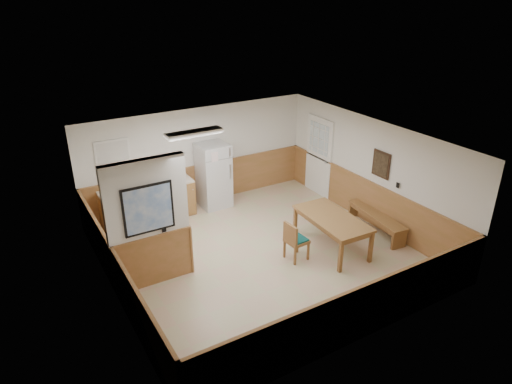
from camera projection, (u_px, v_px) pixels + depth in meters
ground at (260, 254)px, 9.65m from camera, size 6.00×6.00×0.00m
ceiling at (261, 141)px, 8.62m from camera, size 6.00×6.00×0.02m
back_wall at (199, 157)px, 11.48m from camera, size 6.00×0.02×2.50m
right_wall at (371, 172)px, 10.53m from camera, size 0.02×6.00×2.50m
left_wall at (110, 240)px, 7.74m from camera, size 0.02×6.00×2.50m
wainscot_back at (201, 184)px, 11.78m from camera, size 6.00×0.04×1.00m
wainscot_right at (367, 202)px, 10.83m from camera, size 0.04×6.00×1.00m
wainscot_left at (116, 276)px, 8.06m from camera, size 0.04×6.00×1.00m
partition_wall at (149, 225)px, 8.25m from camera, size 1.50×0.20×2.50m
kitchen_counter at (160, 200)px, 11.00m from camera, size 2.20×0.61×1.00m
exterior_door at (319, 156)px, 12.08m from camera, size 0.07×1.02×2.15m
kitchen_window at (114, 161)px, 10.36m from camera, size 0.80×0.04×1.00m
wall_painting at (381, 164)px, 10.16m from camera, size 0.04×0.50×0.60m
fluorescent_fixture at (194, 133)px, 9.28m from camera, size 1.20×0.30×0.09m
refrigerator at (214, 175)px, 11.47m from camera, size 0.74×0.73×1.65m
dining_table at (332, 221)px, 9.61m from camera, size 0.97×1.81×0.75m
dining_bench at (376, 218)px, 10.41m from camera, size 0.62×1.78×0.45m
dining_chair at (294, 239)px, 9.25m from camera, size 0.59×0.44×0.85m
fire_extinguisher at (179, 172)px, 10.98m from camera, size 0.12×0.12×0.44m
soap_bottle at (116, 188)px, 10.28m from camera, size 0.09×0.09×0.22m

